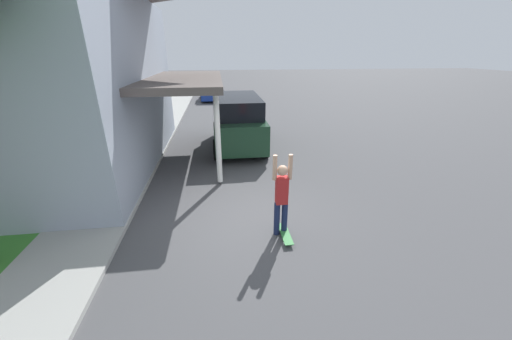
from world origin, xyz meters
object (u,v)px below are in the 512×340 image
at_px(car_down_street, 213,92).
at_px(skateboard, 285,234).
at_px(skateboarder, 282,195).
at_px(suv_parked, 238,121).

relative_size(car_down_street, skateboard, 5.49).
height_order(skateboarder, skateboard, skateboarder).
xyz_separation_m(car_down_street, skateboarder, (1.65, -19.70, 0.34)).
bearing_deg(skateboard, car_down_street, 94.99).
xyz_separation_m(car_down_street, skateboard, (1.73, -19.85, -0.54)).
distance_m(car_down_street, skateboarder, 19.78).
bearing_deg(suv_parked, car_down_street, 95.10).
relative_size(suv_parked, skateboard, 5.54).
distance_m(car_down_street, skateboard, 19.93).
height_order(suv_parked, skateboarder, suv_parked).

